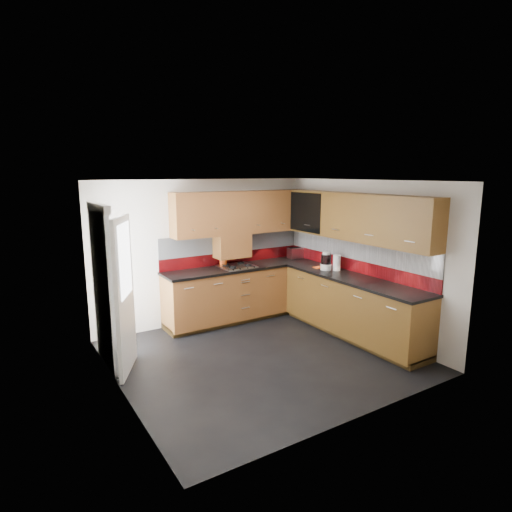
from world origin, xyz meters
TOP-DOWN VIEW (x-y plane):
  - room at (0.00, 0.00)m, footprint 4.00×3.80m
  - base_cabinets at (1.07, 0.72)m, footprint 2.70×3.20m
  - countertop at (1.05, 0.70)m, footprint 2.72×3.22m
  - backsplash at (1.28, 0.93)m, footprint 2.70×3.20m
  - upper_cabinets at (1.23, 0.78)m, footprint 2.50×3.20m
  - extractor_hood at (0.45, 1.64)m, footprint 0.60×0.33m
  - glass_cabinet at (1.71, 1.07)m, footprint 0.32×0.80m
  - back_door at (-1.78, 0.75)m, footprint 0.42×1.19m
  - gas_hob at (0.45, 1.47)m, footprint 0.58×0.51m
  - utensil_pot at (0.30, 1.67)m, footprint 0.13×0.13m
  - toaster at (1.75, 1.56)m, footprint 0.28×0.18m
  - food_processor at (1.58, 0.52)m, footprint 0.18×0.18m
  - paper_towel at (1.70, 0.40)m, footprint 0.14×0.14m
  - orange_cloth at (1.57, 0.69)m, footprint 0.15×0.13m

SIDE VIEW (x-z plane):
  - base_cabinets at x=1.07m, z-range -0.04..0.91m
  - countertop at x=1.05m, z-range 0.90..0.94m
  - orange_cloth at x=1.57m, z-range 0.94..0.95m
  - gas_hob at x=0.45m, z-range 0.93..0.98m
  - back_door at x=-1.78m, z-range 0.01..2.05m
  - toaster at x=1.75m, z-range 0.94..1.14m
  - utensil_pot at x=0.30m, z-range 0.81..1.26m
  - paper_towel at x=1.70m, z-range 0.94..1.19m
  - food_processor at x=1.58m, z-range 0.93..1.22m
  - backsplash at x=1.28m, z-range 0.94..1.48m
  - extractor_hood at x=0.45m, z-range 1.08..1.48m
  - room at x=0.00m, z-range 0.18..2.82m
  - upper_cabinets at x=1.23m, z-range 1.48..2.20m
  - glass_cabinet at x=1.71m, z-range 1.54..2.20m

